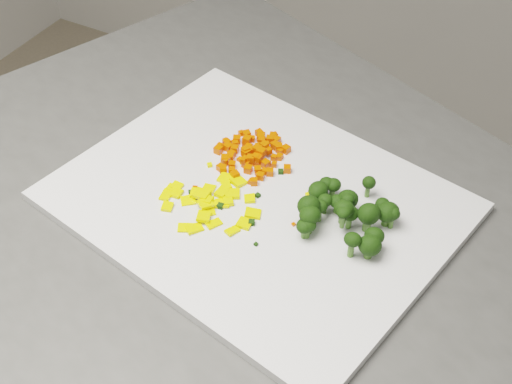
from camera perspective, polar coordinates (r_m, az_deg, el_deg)
The scene contains 152 objects.
cutting_board at distance 0.87m, azimuth 0.00°, elevation -0.77°, with size 0.45×0.35×0.01m, color silver.
carrot_pile at distance 0.91m, azimuth -0.20°, elevation 3.44°, with size 0.10×0.10×0.03m, color #DA3802, non-canonical shape.
pepper_pile at distance 0.85m, azimuth -4.02°, elevation -0.85°, with size 0.12×0.12×0.02m, color yellow, non-canonical shape.
broccoli_pile at distance 0.82m, azimuth 7.27°, elevation -1.03°, with size 0.12×0.12×0.06m, color black, non-canonical shape.
carrot_cube_0 at distance 0.95m, azimuth 1.48°, elevation 4.54°, with size 0.01×0.01×0.01m, color #DA3802.
carrot_cube_1 at distance 0.93m, azimuth 1.47°, elevation 3.77°, with size 0.01×0.01×0.01m, color #DA3802.
carrot_cube_2 at distance 0.90m, azimuth -2.64°, elevation 1.83°, with size 0.01×0.01×0.01m, color #DA3802.
carrot_cube_3 at distance 0.93m, azimuth -0.73°, elevation 3.47°, with size 0.01×0.01×0.01m, color #DA3802.
carrot_cube_4 at distance 0.88m, azimuth -0.16°, elevation 0.83°, with size 0.01×0.01×0.01m, color #DA3802.
carrot_cube_5 at distance 0.91m, azimuth -0.86°, elevation 3.37°, with size 0.01×0.01×0.01m, color #DA3802.
carrot_cube_6 at distance 0.94m, azimuth 0.40°, elevation 4.35°, with size 0.01×0.01×0.01m, color #DA3802.
carrot_cube_7 at distance 0.89m, azimuth 0.37°, elevation 1.27°, with size 0.01×0.01×0.01m, color #DA3802.
carrot_cube_8 at distance 0.93m, azimuth 2.41°, elevation 3.44°, with size 0.01×0.01×0.01m, color #DA3802.
carrot_cube_9 at distance 0.91m, azimuth -2.50°, elevation 2.67°, with size 0.01×0.01×0.01m, color #DA3802.
carrot_cube_10 at distance 0.89m, azimuth 0.25°, elevation 1.36°, with size 0.01×0.01×0.01m, color #DA3802.
carrot_cube_11 at distance 0.91m, azimuth -0.04°, elevation 2.38°, with size 0.01×0.01×0.01m, color #DA3802.
carrot_cube_12 at distance 0.94m, azimuth -2.45°, elevation 4.12°, with size 0.01×0.01×0.01m, color #DA3802.
carrot_cube_13 at distance 0.91m, azimuth -2.08°, elevation 2.80°, with size 0.01×0.01×0.01m, color #DA3802.
carrot_cube_14 at distance 0.92m, azimuth -1.96°, elevation 3.04°, with size 0.01×0.01×0.01m, color #DA3802.
carrot_cube_15 at distance 0.91m, azimuth 1.00°, elevation 3.32°, with size 0.01×0.01×0.01m, color #DA3802.
carrot_cube_16 at distance 0.89m, azimuth 0.15°, elevation 1.76°, with size 0.01×0.01×0.01m, color #DA3802.
carrot_cube_17 at distance 0.92m, azimuth 1.95°, elevation 3.28°, with size 0.01×0.01×0.01m, color #DA3802.
carrot_cube_18 at distance 0.94m, azimuth 1.11°, elevation 4.22°, with size 0.01×0.01×0.01m, color #DA3802.
carrot_cube_19 at distance 0.90m, azimuth 2.52°, elevation 1.86°, with size 0.01×0.01×0.01m, color #DA3802.
carrot_cube_20 at distance 0.93m, azimuth -2.43°, elevation 3.64°, with size 0.01×0.01×0.01m, color #DA3802.
carrot_cube_21 at distance 0.93m, azimuth -2.23°, elevation 3.60°, with size 0.01×0.01×0.01m, color #DA3802.
carrot_cube_22 at distance 0.93m, azimuth -1.69°, elevation 3.88°, with size 0.01×0.01×0.01m, color #DA3802.
carrot_cube_23 at distance 0.91m, azimuth -0.82°, elevation 3.14°, with size 0.01×0.01×0.01m, color #DA3802.
carrot_cube_24 at distance 0.95m, azimuth -0.76°, elevation 4.62°, with size 0.01×0.01×0.01m, color #DA3802.
carrot_cube_25 at distance 0.94m, azimuth -0.66°, elevation 3.94°, with size 0.01×0.01×0.01m, color #DA3802.
carrot_cube_26 at distance 0.91m, azimuth -2.44°, elevation 2.51°, with size 0.01×0.01×0.01m, color #DA3802.
carrot_cube_27 at distance 0.93m, azimuth 1.55°, elevation 3.73°, with size 0.01×0.01×0.01m, color #DA3802.
carrot_cube_28 at distance 0.93m, azimuth -2.33°, elevation 3.73°, with size 0.01×0.01×0.01m, color #DA3802.
carrot_cube_29 at distance 0.92m, azimuth 0.68°, elevation 3.71°, with size 0.01×0.01×0.01m, color #DA3802.
carrot_cube_30 at distance 0.90m, azimuth -1.04°, elevation 2.56°, with size 0.01×0.01×0.01m, color #DA3802.
carrot_cube_31 at distance 0.93m, azimuth 0.76°, elevation 3.59°, with size 0.01×0.01×0.01m, color #DA3802.
carrot_cube_32 at distance 0.90m, azimuth -0.84°, elevation 2.67°, with size 0.01×0.01×0.01m, color #DA3802.
carrot_cube_33 at distance 0.93m, azimuth -0.76°, elevation 3.95°, with size 0.01×0.01×0.01m, color #DA3802.
carrot_cube_34 at distance 0.95m, azimuth 1.37°, elevation 4.48°, with size 0.01×0.01×0.01m, color #DA3802.
carrot_cube_35 at distance 0.93m, azimuth -1.71°, elevation 3.45°, with size 0.01×0.01×0.01m, color #DA3802.
carrot_cube_36 at distance 0.92m, azimuth -3.03°, elevation 3.40°, with size 0.01×0.01×0.01m, color #DA3802.
carrot_cube_37 at distance 0.94m, azimuth 0.46°, elevation 4.12°, with size 0.01×0.01×0.01m, color #DA3802.
carrot_cube_38 at distance 0.90m, azimuth 0.42°, elevation 3.20°, with size 0.01×0.01×0.01m, color #DA3802.
carrot_cube_39 at distance 0.95m, azimuth 0.40°, elevation 4.51°, with size 0.01×0.01×0.01m, color #DA3802.
carrot_cube_40 at distance 0.89m, azimuth -1.70°, elevation 1.36°, with size 0.01×0.01×0.01m, color #DA3802.
carrot_cube_41 at distance 0.90m, azimuth 0.77°, elevation 2.27°, with size 0.01×0.01×0.01m, color #DA3802.
carrot_cube_42 at distance 0.93m, azimuth 0.24°, elevation 3.66°, with size 0.01×0.01×0.01m, color #DA3802.
carrot_cube_43 at distance 0.92m, azimuth -0.85°, elevation 3.13°, with size 0.01×0.01×0.01m, color #DA3802.
carrot_cube_44 at distance 0.89m, azimuth -1.93°, elevation 1.73°, with size 0.01×0.01×0.01m, color #DA3802.
carrot_cube_45 at distance 0.91m, azimuth 0.08°, elevation 3.43°, with size 0.01×0.01×0.01m, color #DA3802.
carrot_cube_46 at distance 0.88m, azimuth -0.41°, elevation 0.83°, with size 0.01×0.01×0.01m, color #DA3802.
carrot_cube_47 at distance 0.93m, azimuth -2.92°, elevation 3.74°, with size 0.01×0.01×0.01m, color #DA3802.
carrot_cube_48 at distance 0.94m, azimuth -2.34°, elevation 3.95°, with size 0.01×0.01×0.01m, color #DA3802.
carrot_cube_49 at distance 0.89m, azimuth 0.68°, elevation 1.67°, with size 0.01×0.01×0.01m, color #DA3802.
carrot_cube_50 at distance 0.90m, azimuth -2.86°, elevation 1.97°, with size 0.01×0.01×0.01m, color #DA3802.
carrot_cube_51 at distance 0.90m, azimuth 1.47°, elevation 2.23°, with size 0.01×0.01×0.01m, color #DA3802.
carrot_cube_52 at distance 0.91m, azimuth 1.86°, elevation 2.79°, with size 0.01×0.01×0.01m, color #DA3802.
carrot_cube_53 at distance 0.92m, azimuth 1.91°, elevation 2.85°, with size 0.01×0.01×0.01m, color #DA3802.
carrot_cube_54 at distance 0.94m, azimuth -2.26°, elevation 3.83°, with size 0.01×0.01×0.01m, color #DA3802.
carrot_cube_55 at distance 0.92m, azimuth 0.83°, elevation 3.83°, with size 0.01×0.01×0.01m, color #DA3802.
carrot_cube_56 at distance 0.90m, azimuth -1.92°, elevation 2.17°, with size 0.01×0.01×0.01m, color #DA3802.
carrot_cube_57 at distance 0.92m, azimuth -0.44°, elevation 3.02°, with size 0.01×0.01×0.01m, color #DA3802.
carrot_cube_58 at distance 0.89m, azimuth 1.13°, elevation 1.60°, with size 0.01×0.01×0.01m, color #DA3802.
carrot_cube_59 at distance 0.95m, azimuth 0.25°, elevation 4.75°, with size 0.01×0.01×0.01m, color #DA3802.
carrot_cube_60 at distance 0.91m, azimuth -0.29°, elevation 3.41°, with size 0.01×0.01×0.01m, color #DA3802.
carrot_cube_61 at distance 0.90m, azimuth -0.79°, elevation 2.28°, with size 0.01×0.01×0.01m, color #DA3802.
carrot_cube_62 at distance 0.92m, azimuth -0.20°, elevation 3.34°, with size 0.01×0.01×0.01m, color #DA3802.
carrot_cube_63 at distance 0.90m, azimuth -0.01°, elevation 2.80°, with size 0.01×0.01×0.01m, color #DA3802.
carrot_cube_64 at distance 0.94m, azimuth -0.31°, elevation 4.28°, with size 0.01×0.01×0.01m, color #DA3802.
carrot_cube_65 at distance 0.92m, azimuth -0.60°, elevation 3.62°, with size 0.01×0.01×0.01m, color #DA3802.
carrot_cube_66 at distance 0.95m, azimuth -1.21°, elevation 4.73°, with size 0.01×0.01×0.01m, color #DA3802.
carrot_cube_67 at distance 0.93m, azimuth 0.19°, elevation 3.60°, with size 0.01×0.01×0.01m, color #DA3802.
carrot_cube_68 at distance 0.94m, azimuth 0.75°, elevation 3.87°, with size 0.01×0.01×0.01m, color #DA3802.
carrot_cube_69 at distance 0.94m, azimuth 1.66°, elevation 4.16°, with size 0.01×0.01×0.01m, color #DA3802.
carrot_cube_70 at distance 0.94m, azimuth -1.55°, elevation 4.22°, with size 0.01×0.01×0.01m, color #DA3802.
carrot_cube_71 at distance 0.90m, azimuth 0.31°, elevation 3.00°, with size 0.01×0.01×0.01m, color #DA3802.
carrot_cube_72 at distance 0.90m, azimuth -0.63°, elevation 1.84°, with size 0.01×0.01×0.01m, color #DA3802.
carrot_cube_73 at distance 0.93m, azimuth 1.83°, elevation 3.58°, with size 0.01×0.01×0.01m, color #DA3802.
carrot_cube_74 at distance 0.91m, azimuth -0.05°, elevation 2.45°, with size 0.01×0.01×0.01m, color #DA3802.
carrot_cube_75 at distance 0.91m, azimuth 1.44°, elevation 2.78°, with size 0.01×0.01×0.01m, color #DA3802.
carrot_cube_76 at distance 0.92m, azimuth -0.71°, elevation 4.18°, with size 0.01×0.01×0.01m, color #DA3802.
carrot_cube_77 at distance 0.90m, azimuth 0.14°, elevation 2.71°, with size 0.01×0.01×0.01m, color #DA3802.
carrot_cube_78 at distance 0.92m, azimuth -0.56°, elevation 3.34°, with size 0.01×0.01×0.01m, color #DA3802.
carrot_cube_79 at distance 0.90m, azimuth -0.43°, elevation 2.68°, with size 0.01×0.01×0.01m, color #DA3802.
pepper_chunk_0 at distance 0.84m, azimuth -4.21°, elevation -1.96°, with size 0.02×0.02×0.00m, color yellow.
pepper_chunk_1 at distance 0.83m, azimuth -0.93°, elevation -2.53°, with size 0.02×0.02×0.00m, color yellow.
pepper_chunk_2 at distance 0.87m, azimuth -1.89°, elevation -0.14°, with size 0.02×0.02×0.00m, color yellow.
pepper_chunk_3 at distance 0.85m, azimuth -4.09°, elevation -0.64°, with size 0.01×0.02×0.00m, color yellow.
pepper_chunk_4 at distance 0.88m, azimuth -6.34°, elevation 0.47°, with size 0.01×0.01×0.00m, color yellow.
pepper_chunk_5 at distance 0.87m, azimuth -7.19°, elevation -0.22°, with size 0.02×0.01×0.00m, color yellow.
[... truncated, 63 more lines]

